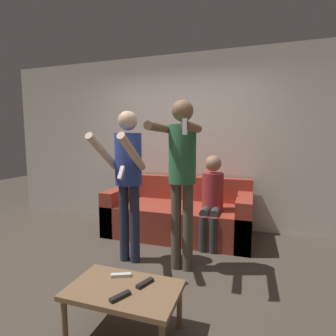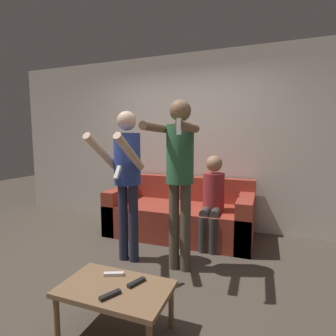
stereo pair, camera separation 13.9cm
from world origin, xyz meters
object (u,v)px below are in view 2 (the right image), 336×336
object	(u,v)px
person_standing_right	(179,166)
coffee_table	(115,292)
person_standing_left	(126,170)
remote_far	(114,274)
remote_near	(110,295)
remote_mid	(136,282)
person_seated	(212,197)
couch	(180,215)

from	to	relation	value
person_standing_right	coffee_table	xyz separation A→B (m)	(-0.14, -1.03, -0.80)
person_standing_left	remote_far	xyz separation A→B (m)	(0.38, -0.90, -0.68)
person_standing_left	coffee_table	xyz separation A→B (m)	(0.47, -1.03, -0.73)
coffee_table	remote_near	distance (m)	0.13
remote_mid	person_standing_right	bearing A→B (deg)	89.12
coffee_table	remote_mid	xyz separation A→B (m)	(0.13, 0.08, 0.05)
person_standing_left	person_seated	size ratio (longest dim) A/B	1.44
couch	remote_near	distance (m)	2.16
person_standing_right	remote_far	bearing A→B (deg)	-104.31
person_standing_right	remote_near	world-z (taller)	person_standing_right
person_standing_right	remote_near	size ratio (longest dim) A/B	11.99
remote_mid	remote_near	bearing A→B (deg)	-115.20
person_standing_right	remote_near	xyz separation A→B (m)	(-0.11, -1.14, -0.75)
remote_far	person_standing_right	bearing A→B (deg)	75.69
couch	person_seated	size ratio (longest dim) A/B	1.73
coffee_table	remote_mid	bearing A→B (deg)	32.39
person_seated	remote_near	xyz separation A→B (m)	(-0.31, -1.92, -0.28)
couch	person_seated	world-z (taller)	person_seated
person_seated	coffee_table	distance (m)	1.87
person_seated	person_standing_left	bearing A→B (deg)	-136.36
couch	remote_near	world-z (taller)	couch
person_standing_right	remote_mid	distance (m)	1.21
person_standing_right	person_seated	bearing A→B (deg)	75.52
coffee_table	remote_mid	world-z (taller)	remote_mid
person_standing_left	person_standing_right	world-z (taller)	person_standing_right
person_seated	remote_mid	xyz separation A→B (m)	(-0.22, -1.73, -0.28)
coffee_table	remote_far	world-z (taller)	remote_far
person_standing_right	couch	bearing A→B (deg)	107.04
couch	remote_mid	bearing A→B (deg)	-81.46
coffee_table	remote_far	distance (m)	0.16
couch	person_standing_right	world-z (taller)	person_standing_right
person_standing_right	remote_far	xyz separation A→B (m)	(-0.23, -0.90, -0.75)
remote_near	remote_mid	world-z (taller)	same
person_standing_left	person_seated	bearing A→B (deg)	43.64
person_standing_right	person_standing_left	bearing A→B (deg)	179.99
couch	person_seated	bearing A→B (deg)	-23.93
remote_far	remote_near	bearing A→B (deg)	-63.00
person_seated	remote_far	distance (m)	1.76
person_standing_right	remote_mid	bearing A→B (deg)	-90.88
couch	person_standing_right	bearing A→B (deg)	-72.96
couch	remote_mid	xyz separation A→B (m)	(0.29, -1.95, 0.09)
remote_far	couch	bearing A→B (deg)	92.32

